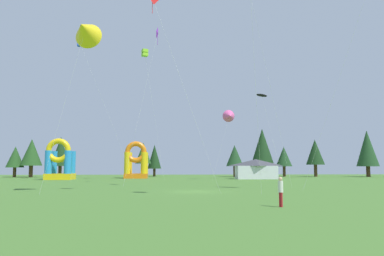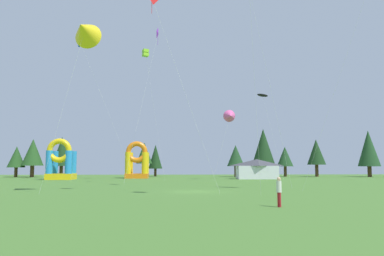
{
  "view_description": "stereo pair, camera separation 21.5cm",
  "coord_description": "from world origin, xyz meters",
  "views": [
    {
      "loc": [
        -2.23,
        -34.46,
        2.42
      ],
      "look_at": [
        0.0,
        6.12,
        6.36
      ],
      "focal_mm": 35.52,
      "sensor_mm": 36.0,
      "label": 1
    },
    {
      "loc": [
        -2.02,
        -34.47,
        2.42
      ],
      "look_at": [
        0.0,
        6.12,
        6.36
      ],
      "focal_mm": 35.52,
      "sensor_mm": 36.0,
      "label": 2
    }
  ],
  "objects": [
    {
      "name": "ground_plane",
      "position": [
        0.0,
        0.0,
        0.0
      ],
      "size": [
        120.0,
        120.0,
        0.0
      ],
      "primitive_type": "plane",
      "color": "#47752D"
    },
    {
      "name": "kite_pink_delta",
      "position": [
        7.09,
        25.52,
        10.22
      ],
      "size": [
        3.82,
        1.99,
        11.29
      ],
      "color": "#EA599E",
      "rests_on": "ground_plane"
    },
    {
      "name": "kite_yellow_delta",
      "position": [
        -9.61,
        -2.7,
        13.8
      ],
      "size": [
        4.69,
        2.63,
        15.11
      ],
      "color": "yellow",
      "rests_on": "ground_plane"
    },
    {
      "name": "kite_lime_box",
      "position": [
        -6.53,
        25.38,
        20.3
      ],
      "size": [
        3.8,
        1.95,
        20.89
      ],
      "color": "#8CD826",
      "rests_on": "ground_plane"
    },
    {
      "name": "kite_blue_box",
      "position": [
        -17.04,
        26.24,
        22.01
      ],
      "size": [
        9.36,
        1.43,
        22.61
      ],
      "color": "blue",
      "rests_on": "ground_plane"
    },
    {
      "name": "kite_purple_diamond",
      "position": [
        -3.98,
        12.59,
        18.89
      ],
      "size": [
        3.93,
        3.63,
        19.58
      ],
      "color": "purple",
      "rests_on": "ground_plane"
    },
    {
      "name": "kite_black_parafoil",
      "position": [
        13.01,
        28.03,
        14.07
      ],
      "size": [
        3.95,
        1.93,
        14.58
      ],
      "color": "black",
      "rests_on": "ground_plane"
    },
    {
      "name": "person_far_side",
      "position": [
        4.09,
        -12.66,
        1.02
      ],
      "size": [
        0.37,
        0.37,
        1.72
      ],
      "rotation": [
        0.0,
        0.0,
        1.85
      ],
      "color": "#B21E26",
      "rests_on": "ground_plane"
    },
    {
      "name": "inflatable_yellow_castle",
      "position": [
        -20.47,
        29.08,
        2.59
      ],
      "size": [
        4.19,
        3.97,
        6.69
      ],
      "color": "yellow",
      "rests_on": "ground_plane"
    },
    {
      "name": "inflatable_blue_arch",
      "position": [
        -8.52,
        34.69,
        2.62
      ],
      "size": [
        4.06,
        3.96,
        6.6
      ],
      "color": "orange",
      "rests_on": "ground_plane"
    },
    {
      "name": "festival_tent",
      "position": [
        12.3,
        30.07,
        1.69
      ],
      "size": [
        6.8,
        3.3,
        3.37
      ],
      "color": "silver",
      "rests_on": "ground_plane"
    },
    {
      "name": "tree_row_1",
      "position": [
        -32.9,
        42.2,
        3.93
      ],
      "size": [
        3.44,
        3.44,
        6.05
      ],
      "color": "#4C331E",
      "rests_on": "ground_plane"
    },
    {
      "name": "tree_row_2",
      "position": [
        -29.56,
        41.58,
        4.81
      ],
      "size": [
        4.15,
        4.15,
        7.47
      ],
      "color": "#4C331E",
      "rests_on": "ground_plane"
    },
    {
      "name": "tree_row_3",
      "position": [
        -24.6,
        43.77,
        5.09
      ],
      "size": [
        3.74,
        3.74,
        8.09
      ],
      "color": "#4C331E",
      "rests_on": "ground_plane"
    },
    {
      "name": "tree_row_4",
      "position": [
        -7.81,
        42.47,
        4.69
      ],
      "size": [
        3.22,
        3.22,
        6.87
      ],
      "color": "#4C331E",
      "rests_on": "ground_plane"
    },
    {
      "name": "tree_row_5",
      "position": [
        -5.71,
        45.29,
        4.07
      ],
      "size": [
        2.86,
        2.86,
        6.58
      ],
      "color": "#4C331E",
      "rests_on": "ground_plane"
    },
    {
      "name": "tree_row_6",
      "position": [
        10.53,
        41.36,
        4.2
      ],
      "size": [
        3.45,
        3.45,
        6.37
      ],
      "color": "#4C331E",
      "rests_on": "ground_plane"
    },
    {
      "name": "tree_row_7",
      "position": [
        17.06,
        44.91,
        6.09
      ],
      "size": [
        4.91,
        4.91,
        10.02
      ],
      "color": "#4C331E",
      "rests_on": "ground_plane"
    },
    {
      "name": "tree_row_8",
      "position": [
        20.97,
        42.65,
        4.06
      ],
      "size": [
        3.29,
        3.29,
        6.14
      ],
      "color": "#4C331E",
      "rests_on": "ground_plane"
    },
    {
      "name": "tree_row_9",
      "position": [
        27.28,
        41.97,
        4.97
      ],
      "size": [
        3.72,
        3.72,
        7.61
      ],
      "color": "#4C331E",
      "rests_on": "ground_plane"
    },
    {
      "name": "tree_row_10",
      "position": [
        37.32,
        40.07,
        5.68
      ],
      "size": [
        4.33,
        4.33,
        9.34
      ],
      "color": "#4C331E",
      "rests_on": "ground_plane"
    }
  ]
}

